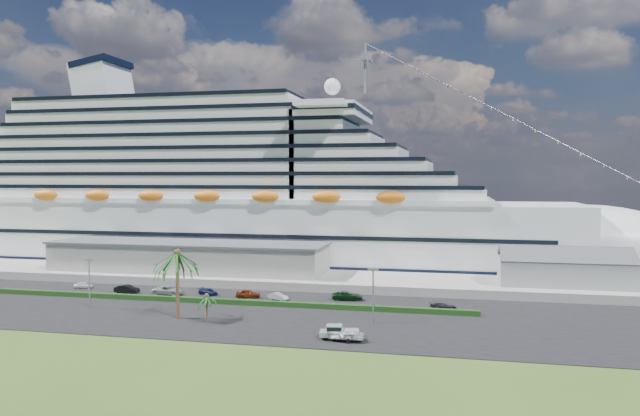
% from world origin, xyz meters
% --- Properties ---
extents(ground, '(420.00, 420.00, 0.00)m').
position_xyz_m(ground, '(0.00, 0.00, 0.00)').
color(ground, '#3B521B').
rests_on(ground, ground).
extents(asphalt_lot, '(140.00, 38.00, 0.12)m').
position_xyz_m(asphalt_lot, '(0.00, 11.00, 0.06)').
color(asphalt_lot, black).
rests_on(asphalt_lot, ground).
extents(wharf, '(240.00, 20.00, 1.80)m').
position_xyz_m(wharf, '(0.00, 40.00, 0.90)').
color(wharf, gray).
rests_on(wharf, ground).
extents(water, '(420.00, 160.00, 0.02)m').
position_xyz_m(water, '(0.00, 130.00, 0.01)').
color(water, black).
rests_on(water, ground).
extents(cruise_ship, '(191.00, 38.00, 54.00)m').
position_xyz_m(cruise_ship, '(-21.53, 64.00, 16.69)').
color(cruise_ship, silver).
rests_on(cruise_ship, ground).
extents(terminal_building, '(61.00, 15.00, 6.30)m').
position_xyz_m(terminal_building, '(-25.00, 40.00, 5.01)').
color(terminal_building, gray).
rests_on(terminal_building, wharf).
extents(port_shed, '(24.00, 12.31, 7.37)m').
position_xyz_m(port_shed, '(52.00, 40.00, 4.40)').
color(port_shed, gray).
rests_on(port_shed, wharf).
extents(hedge, '(88.00, 1.10, 0.90)m').
position_xyz_m(hedge, '(-8.00, 16.00, 0.57)').
color(hedge, '#163311').
rests_on(hedge, asphalt_lot).
extents(lamp_post_left, '(1.60, 0.35, 8.27)m').
position_xyz_m(lamp_post_left, '(-28.00, 8.00, 5.34)').
color(lamp_post_left, gray).
rests_on(lamp_post_left, asphalt_lot).
extents(lamp_post_right, '(1.60, 0.35, 8.27)m').
position_xyz_m(lamp_post_right, '(20.00, 8.00, 5.34)').
color(lamp_post_right, gray).
rests_on(lamp_post_right, asphalt_lot).
extents(palm_tall, '(8.82, 8.82, 11.13)m').
position_xyz_m(palm_tall, '(-10.00, 4.00, 9.20)').
color(palm_tall, '#47301E').
rests_on(palm_tall, ground).
extents(palm_short, '(3.53, 3.53, 4.56)m').
position_xyz_m(palm_short, '(-4.50, 2.50, 3.67)').
color(palm_short, '#47301E').
rests_on(palm_short, ground).
extents(parked_car_0, '(3.92, 2.66, 1.24)m').
position_xyz_m(parked_car_0, '(-39.98, 24.19, 0.74)').
color(parked_car_0, silver).
rests_on(parked_car_0, asphalt_lot).
extents(parked_car_1, '(4.79, 1.77, 1.57)m').
position_xyz_m(parked_car_1, '(-28.88, 21.43, 0.90)').
color(parked_car_1, black).
rests_on(parked_car_1, asphalt_lot).
extents(parked_car_2, '(5.87, 3.05, 1.58)m').
position_xyz_m(parked_car_2, '(-20.67, 21.88, 0.91)').
color(parked_car_2, '#A0A3A8').
rests_on(parked_car_2, asphalt_lot).
extents(parked_car_3, '(4.53, 3.28, 1.22)m').
position_xyz_m(parked_car_3, '(-13.17, 23.22, 0.73)').
color(parked_car_3, '#11163B').
rests_on(parked_car_3, asphalt_lot).
extents(parked_car_4, '(4.74, 2.76, 1.51)m').
position_xyz_m(parked_car_4, '(-4.94, 22.24, 0.88)').
color(parked_car_4, maroon).
rests_on(parked_car_4, asphalt_lot).
extents(parked_car_5, '(4.06, 2.58, 1.26)m').
position_xyz_m(parked_car_5, '(1.00, 21.44, 0.75)').
color(parked_car_5, silver).
rests_on(parked_car_5, asphalt_lot).
extents(parked_car_6, '(5.79, 3.21, 1.53)m').
position_xyz_m(parked_car_6, '(13.10, 24.17, 0.89)').
color(parked_car_6, black).
rests_on(parked_car_6, asphalt_lot).
extents(parked_car_7, '(4.81, 2.93, 1.30)m').
position_xyz_m(parked_car_7, '(30.11, 19.21, 0.77)').
color(parked_car_7, black).
rests_on(parked_car_7, asphalt_lot).
extents(pickup_truck, '(5.64, 2.81, 1.90)m').
position_xyz_m(pickup_truck, '(16.82, -2.70, 1.16)').
color(pickup_truck, black).
rests_on(pickup_truck, asphalt_lot).
extents(boat_trailer, '(5.66, 3.64, 1.63)m').
position_xyz_m(boat_trailer, '(18.11, -3.75, 1.20)').
color(boat_trailer, gray).
rests_on(boat_trailer, asphalt_lot).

